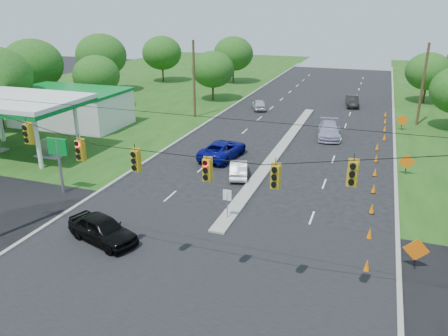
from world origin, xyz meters
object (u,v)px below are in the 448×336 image
at_px(gas_station, 63,106).
at_px(black_sedan, 102,229).
at_px(white_sedan, 239,169).
at_px(blue_pickup, 223,149).

bearing_deg(gas_station, black_sedan, -47.03).
bearing_deg(white_sedan, black_sedan, 54.05).
distance_m(gas_station, blue_pickup, 19.68).
height_order(gas_station, blue_pickup, gas_station).
xyz_separation_m(white_sedan, blue_pickup, (-2.68, 3.77, 0.16)).
distance_m(gas_station, black_sedan, 26.23).
bearing_deg(black_sedan, white_sedan, -1.28).
height_order(gas_station, black_sedan, gas_station).
relative_size(white_sedan, blue_pickup, 0.67).
xyz_separation_m(gas_station, black_sedan, (17.84, -19.15, -1.79)).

